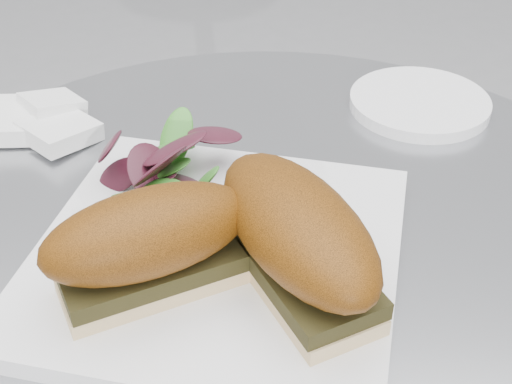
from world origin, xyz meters
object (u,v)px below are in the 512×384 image
(plate, at_px, (217,256))
(sandwich_left, at_px, (149,242))
(saucer, at_px, (419,103))
(sandwich_right, at_px, (296,235))

(plate, distance_m, sandwich_left, 0.08)
(plate, bearing_deg, saucer, 56.14)
(sandwich_right, height_order, saucer, sandwich_right)
(sandwich_left, bearing_deg, saucer, 23.93)
(plate, relative_size, sandwich_left, 1.68)
(plate, height_order, sandwich_right, sandwich_right)
(sandwich_right, relative_size, saucer, 1.29)
(sandwich_left, bearing_deg, sandwich_right, -21.27)
(sandwich_right, bearing_deg, sandwich_left, -112.09)
(sandwich_right, distance_m, saucer, 0.32)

